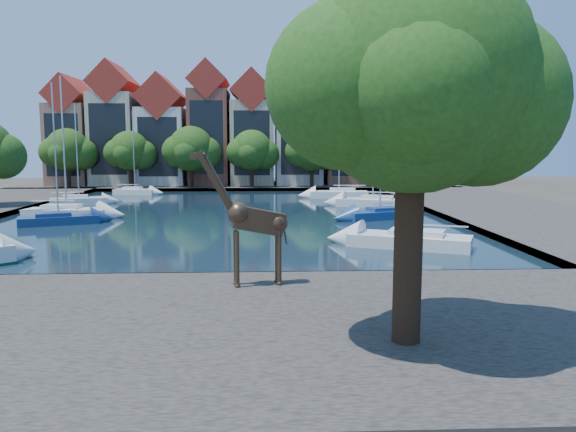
# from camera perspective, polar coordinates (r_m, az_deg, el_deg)

# --- Properties ---
(ground) EXTENTS (160.00, 160.00, 0.00)m
(ground) POSITION_cam_1_polar(r_m,az_deg,el_deg) (25.26, -10.41, -6.75)
(ground) COLOR #38332B
(ground) RESTS_ON ground
(water_basin) EXTENTS (38.00, 50.00, 0.08)m
(water_basin) POSITION_cam_1_polar(r_m,az_deg,el_deg) (48.77, -6.61, 0.13)
(water_basin) COLOR black
(water_basin) RESTS_ON ground
(near_quay) EXTENTS (50.00, 14.00, 0.50)m
(near_quay) POSITION_cam_1_polar(r_m,az_deg,el_deg) (18.55, -13.40, -11.21)
(near_quay) COLOR #45423C
(near_quay) RESTS_ON ground
(far_quay) EXTENTS (60.00, 16.00, 0.50)m
(far_quay) POSITION_cam_1_polar(r_m,az_deg,el_deg) (80.56, -5.03, 3.11)
(far_quay) COLOR #45423C
(far_quay) RESTS_ON ground
(right_quay) EXTENTS (14.00, 52.00, 0.50)m
(right_quay) POSITION_cam_1_polar(r_m,az_deg,el_deg) (53.19, 21.35, 0.50)
(right_quay) COLOR #45423C
(right_quay) RESTS_ON ground
(plane_tree) EXTENTS (8.32, 6.40, 10.62)m
(plane_tree) POSITION_cam_1_polar(r_m,az_deg,el_deg) (15.91, 12.97, 12.87)
(plane_tree) COLOR #332114
(plane_tree) RESTS_ON near_quay
(townhouse_west_end) EXTENTS (5.44, 9.18, 14.93)m
(townhouse_west_end) POSITION_cam_1_polar(r_m,az_deg,el_deg) (84.52, -21.01, 7.68)
(townhouse_west_end) COLOR #966652
(townhouse_west_end) RESTS_ON far_quay
(townhouse_west_mid) EXTENTS (5.94, 9.18, 16.79)m
(townhouse_west_mid) POSITION_cam_1_polar(r_m,az_deg,el_deg) (82.85, -17.05, 8.46)
(townhouse_west_mid) COLOR #C0B394
(townhouse_west_mid) RESTS_ON far_quay
(townhouse_west_inner) EXTENTS (6.43, 9.18, 15.15)m
(townhouse_west_inner) POSITION_cam_1_polar(r_m,az_deg,el_deg) (81.47, -12.55, 8.01)
(townhouse_west_inner) COLOR silver
(townhouse_west_inner) RESTS_ON far_quay
(townhouse_center) EXTENTS (5.44, 9.18, 16.93)m
(townhouse_center) POSITION_cam_1_polar(r_m,az_deg,el_deg) (80.64, -7.97, 8.85)
(townhouse_center) COLOR brown
(townhouse_center) RESTS_ON far_quay
(townhouse_east_inner) EXTENTS (5.94, 9.18, 15.79)m
(townhouse_east_inner) POSITION_cam_1_polar(r_m,az_deg,el_deg) (80.29, -3.64, 8.46)
(townhouse_east_inner) COLOR tan
(townhouse_east_inner) RESTS_ON far_quay
(townhouse_east_mid) EXTENTS (6.43, 9.18, 16.65)m
(townhouse_east_mid) POSITION_cam_1_polar(r_m,az_deg,el_deg) (80.45, 1.04, 8.73)
(townhouse_east_mid) COLOR beige
(townhouse_east_mid) RESTS_ON far_quay
(townhouse_east_end) EXTENTS (5.44, 9.18, 14.43)m
(townhouse_east_end) POSITION_cam_1_polar(r_m,az_deg,el_deg) (81.09, 5.67, 7.98)
(townhouse_east_end) COLOR brown
(townhouse_east_end) RESTS_ON far_quay
(far_tree_far_west) EXTENTS (7.28, 5.60, 7.68)m
(far_tree_far_west) POSITION_cam_1_polar(r_m,az_deg,el_deg) (78.95, -21.43, 6.14)
(far_tree_far_west) COLOR #332114
(far_tree_far_west) RESTS_ON far_quay
(far_tree_west) EXTENTS (6.76, 5.20, 7.36)m
(far_tree_west) POSITION_cam_1_polar(r_m,az_deg,el_deg) (76.76, -15.73, 6.27)
(far_tree_west) COLOR #332114
(far_tree_west) RESTS_ON far_quay
(far_tree_mid_west) EXTENTS (7.80, 6.00, 8.00)m
(far_tree_mid_west) POSITION_cam_1_polar(r_m,az_deg,el_deg) (75.35, -9.76, 6.59)
(far_tree_mid_west) COLOR #332114
(far_tree_mid_west) RESTS_ON far_quay
(far_tree_mid_east) EXTENTS (7.02, 5.40, 7.52)m
(far_tree_mid_east) POSITION_cam_1_polar(r_m,az_deg,el_deg) (74.78, -3.63, 6.55)
(far_tree_mid_east) COLOR #332114
(far_tree_mid_east) RESTS_ON far_quay
(far_tree_east) EXTENTS (7.54, 5.80, 7.84)m
(far_tree_east) POSITION_cam_1_polar(r_m,az_deg,el_deg) (75.07, 2.53, 6.64)
(far_tree_east) COLOR #332114
(far_tree_east) RESTS_ON far_quay
(far_tree_far_east) EXTENTS (6.76, 5.20, 7.36)m
(far_tree_far_east) POSITION_cam_1_polar(r_m,az_deg,el_deg) (76.19, 8.57, 6.46)
(far_tree_far_east) COLOR #332114
(far_tree_far_east) RESTS_ON far_quay
(giraffe_statue) EXTENTS (3.72, 1.06, 5.33)m
(giraffe_statue) POSITION_cam_1_polar(r_m,az_deg,el_deg) (22.11, -3.76, -0.41)
(giraffe_statue) COLOR #3E2D1F
(giraffe_statue) RESTS_ON near_quay
(sailboat_left_b) EXTENTS (6.02, 3.96, 10.52)m
(sailboat_left_b) POSITION_cam_1_polar(r_m,az_deg,el_deg) (45.76, -22.28, -0.16)
(sailboat_left_b) COLOR navy
(sailboat_left_b) RESTS_ON water_basin
(sailboat_left_c) EXTENTS (6.75, 2.71, 11.43)m
(sailboat_left_c) POSITION_cam_1_polar(r_m,az_deg,el_deg) (49.42, -21.55, 0.52)
(sailboat_left_c) COLOR silver
(sailboat_left_c) RESTS_ON water_basin
(sailboat_left_d) EXTENTS (5.73, 3.44, 9.93)m
(sailboat_left_d) POSITION_cam_1_polar(r_m,az_deg,el_deg) (60.04, -20.46, 1.61)
(sailboat_left_d) COLOR white
(sailboat_left_d) RESTS_ON water_basin
(sailboat_left_e) EXTENTS (5.26, 2.76, 9.97)m
(sailboat_left_e) POSITION_cam_1_polar(r_m,az_deg,el_deg) (70.21, -15.29, 2.55)
(sailboat_left_e) COLOR silver
(sailboat_left_e) RESTS_ON water_basin
(sailboat_right_a) EXTENTS (7.41, 5.12, 11.17)m
(sailboat_right_a) POSITION_cam_1_polar(r_m,az_deg,el_deg) (33.61, 12.22, -2.16)
(sailboat_right_a) COLOR silver
(sailboat_right_a) RESTS_ON water_basin
(sailboat_right_b) EXTENTS (6.33, 4.19, 11.13)m
(sailboat_right_b) POSITION_cam_1_polar(r_m,az_deg,el_deg) (46.06, 9.32, 0.37)
(sailboat_right_b) COLOR navy
(sailboat_right_b) RESTS_ON water_basin
(sailboat_right_c) EXTENTS (7.22, 4.54, 11.62)m
(sailboat_right_c) POSITION_cam_1_polar(r_m,az_deg,el_deg) (54.90, 8.61, 1.56)
(sailboat_right_c) COLOR silver
(sailboat_right_c) RESTS_ON water_basin
(sailboat_right_d) EXTENTS (6.59, 2.78, 10.64)m
(sailboat_right_d) POSITION_cam_1_polar(r_m,az_deg,el_deg) (63.49, 5.18, 2.38)
(sailboat_right_d) COLOR white
(sailboat_right_d) RESTS_ON water_basin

